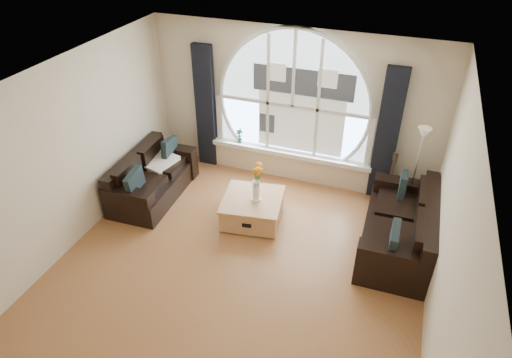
% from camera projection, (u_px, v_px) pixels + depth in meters
% --- Properties ---
extents(ground, '(5.00, 5.50, 0.01)m').
position_uv_depth(ground, '(234.00, 276.00, 6.21)').
color(ground, brown).
rests_on(ground, ground).
extents(ceiling, '(5.00, 5.50, 0.01)m').
position_uv_depth(ceiling, '(227.00, 93.00, 4.71)').
color(ceiling, silver).
rests_on(ceiling, ground).
extents(wall_back, '(5.00, 0.01, 2.70)m').
position_uv_depth(wall_back, '(293.00, 107.00, 7.61)').
color(wall_back, beige).
rests_on(wall_back, ground).
extents(wall_left, '(0.01, 5.50, 2.70)m').
position_uv_depth(wall_left, '(63.00, 160.00, 6.17)').
color(wall_left, beige).
rests_on(wall_left, ground).
extents(wall_right, '(0.01, 5.50, 2.70)m').
position_uv_depth(wall_right, '(449.00, 245.00, 4.75)').
color(wall_right, beige).
rests_on(wall_right, ground).
extents(attic_slope, '(0.92, 5.50, 0.72)m').
position_uv_depth(attic_slope, '(440.00, 159.00, 4.28)').
color(attic_slope, silver).
rests_on(attic_slope, ground).
extents(arched_window, '(2.60, 0.06, 2.15)m').
position_uv_depth(arched_window, '(294.00, 93.00, 7.44)').
color(arched_window, silver).
rests_on(arched_window, wall_back).
extents(window_sill, '(2.90, 0.22, 0.08)m').
position_uv_depth(window_sill, '(290.00, 153.00, 8.00)').
color(window_sill, white).
rests_on(window_sill, wall_back).
extents(window_frame, '(2.76, 0.08, 2.15)m').
position_uv_depth(window_frame, '(293.00, 94.00, 7.41)').
color(window_frame, white).
rests_on(window_frame, wall_back).
extents(neighbor_house, '(1.70, 0.02, 1.50)m').
position_uv_depth(neighbor_house, '(302.00, 102.00, 7.45)').
color(neighbor_house, silver).
rests_on(neighbor_house, wall_back).
extents(curtain_left, '(0.35, 0.12, 2.30)m').
position_uv_depth(curtain_left, '(205.00, 108.00, 8.08)').
color(curtain_left, black).
rests_on(curtain_left, ground).
extents(curtain_right, '(0.35, 0.12, 2.30)m').
position_uv_depth(curtain_right, '(387.00, 136.00, 7.17)').
color(curtain_right, black).
rests_on(curtain_right, ground).
extents(sofa_left, '(0.92, 1.73, 0.75)m').
position_uv_depth(sofa_left, '(152.00, 176.00, 7.58)').
color(sofa_left, black).
rests_on(sofa_left, ground).
extents(sofa_right, '(0.99, 1.93, 0.85)m').
position_uv_depth(sofa_right, '(399.00, 226.00, 6.48)').
color(sofa_right, black).
rests_on(sofa_right, ground).
extents(coffee_chest, '(1.04, 1.04, 0.45)m').
position_uv_depth(coffee_chest, '(253.00, 208.00, 7.13)').
color(coffee_chest, '#B37B4F').
rests_on(coffee_chest, ground).
extents(throw_blanket, '(0.66, 0.66, 0.10)m').
position_uv_depth(throw_blanket, '(158.00, 162.00, 7.77)').
color(throw_blanket, silver).
rests_on(throw_blanket, sofa_left).
extents(vase_flowers, '(0.24, 0.24, 0.70)m').
position_uv_depth(vase_flowers, '(256.00, 179.00, 6.78)').
color(vase_flowers, white).
rests_on(vase_flowers, coffee_chest).
extents(floor_lamp, '(0.24, 0.24, 1.60)m').
position_uv_depth(floor_lamp, '(414.00, 175.00, 6.88)').
color(floor_lamp, '#B2B2B2').
rests_on(floor_lamp, ground).
extents(guitar, '(0.42, 0.36, 1.06)m').
position_uv_depth(guitar, '(391.00, 178.00, 7.29)').
color(guitar, brown).
rests_on(guitar, ground).
extents(potted_plant, '(0.14, 0.10, 0.26)m').
position_uv_depth(potted_plant, '(240.00, 136.00, 8.18)').
color(potted_plant, '#1E6023').
rests_on(potted_plant, window_sill).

